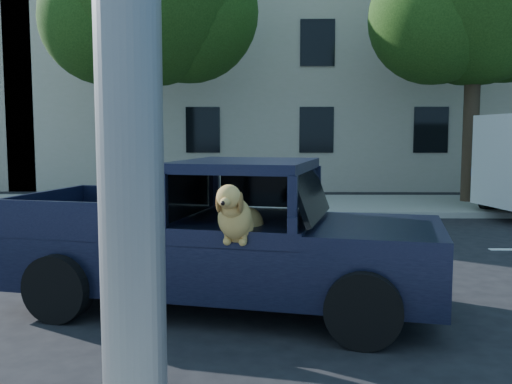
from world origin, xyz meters
TOP-DOWN VIEW (x-y plane):
  - ground at (0.00, 0.00)m, footprint 120.00×120.00m
  - far_sidewalk at (0.00, 9.20)m, footprint 60.00×4.00m
  - lane_stripes at (2.00, 3.40)m, footprint 21.60×0.14m
  - street_tree_left at (-3.97, 9.62)m, footprint 6.00×5.20m
  - street_tree_mid at (5.03, 9.62)m, footprint 6.00×5.20m
  - building_main at (3.00, 16.50)m, footprint 26.00×6.00m
  - pickup_truck at (-1.34, -0.03)m, footprint 5.20×3.01m

SIDE VIEW (x-z plane):
  - ground at x=0.00m, z-range 0.00..0.00m
  - lane_stripes at x=2.00m, z-range 0.00..0.01m
  - far_sidewalk at x=0.00m, z-range 0.00..0.15m
  - pickup_truck at x=-1.34m, z-range -0.28..1.47m
  - building_main at x=3.00m, z-range 0.00..9.00m
  - street_tree_left at x=-3.97m, z-range 1.41..10.01m
  - street_tree_mid at x=5.03m, z-range 1.41..10.01m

